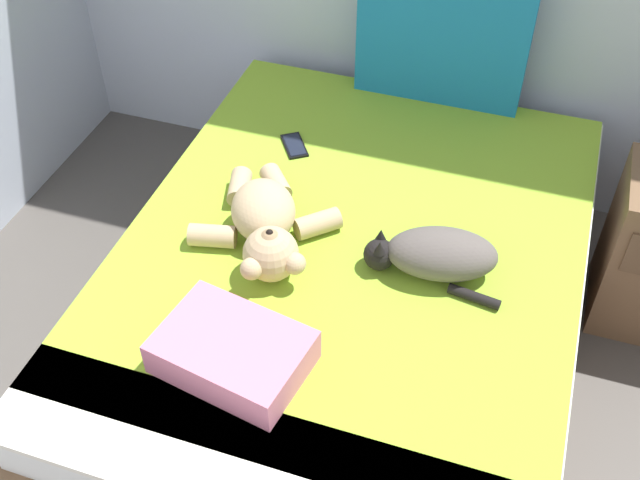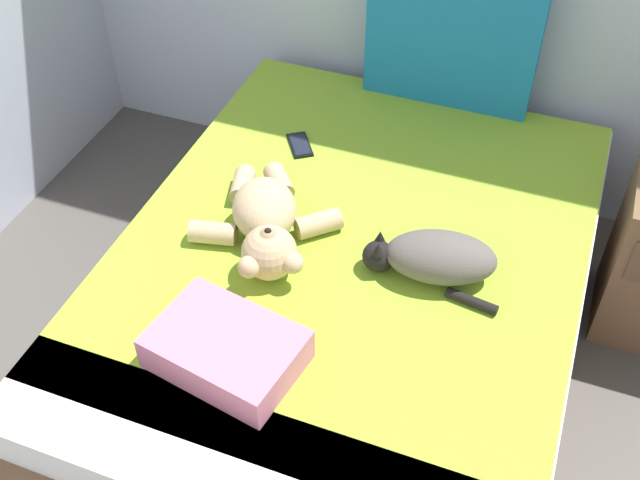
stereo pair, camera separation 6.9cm
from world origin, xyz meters
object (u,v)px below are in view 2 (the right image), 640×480
object	(u,v)px
throw_pillow	(226,349)
teddy_bear	(266,223)
bed	(350,299)
patterned_cushion	(452,41)
cat	(434,258)
cell_phone	(300,145)

from	to	relation	value
throw_pillow	teddy_bear	bearing A→B (deg)	100.71
bed	teddy_bear	distance (m)	0.44
patterned_cushion	teddy_bear	distance (m)	1.07
cat	throw_pillow	bearing A→B (deg)	-130.32
teddy_bear	cell_phone	bearing A→B (deg)	99.65
patterned_cushion	cell_phone	distance (m)	0.70
cat	throw_pillow	size ratio (longest dim) A/B	1.10
patterned_cushion	throw_pillow	size ratio (longest dim) A/B	1.63
bed	cell_phone	xyz separation A→B (m)	(-0.35, 0.43, 0.27)
cat	cell_phone	xyz separation A→B (m)	(-0.63, 0.46, -0.07)
bed	throw_pillow	size ratio (longest dim) A/B	4.93
cat	throw_pillow	distance (m)	0.69
bed	cat	size ratio (longest dim) A/B	4.49
throw_pillow	bed	bearing A→B (deg)	72.73
cat	teddy_bear	distance (m)	0.54
patterned_cushion	teddy_bear	bearing A→B (deg)	-108.81
bed	teddy_bear	size ratio (longest dim) A/B	3.48
cat	bed	bearing A→B (deg)	173.14
throw_pillow	cat	bearing A→B (deg)	49.68
teddy_bear	throw_pillow	world-z (taller)	teddy_bear
patterned_cushion	teddy_bear	size ratio (longest dim) A/B	1.15
bed	teddy_bear	world-z (taller)	teddy_bear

